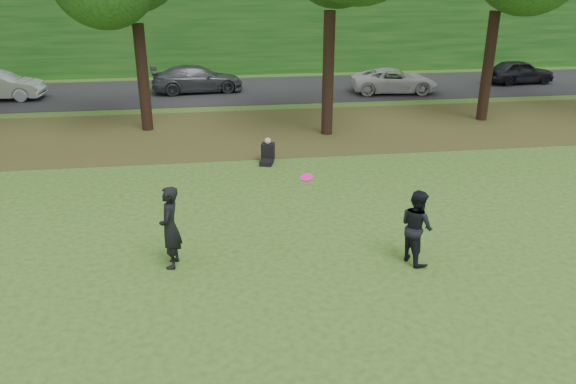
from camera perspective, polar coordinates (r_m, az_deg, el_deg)
The scene contains 9 objects.
ground at distance 10.52m, azimuth -3.98°, elevation -13.67°, with size 120.00×120.00×0.00m, color #2B4F18.
leaf_litter at distance 22.39m, azimuth -6.56°, elevation 6.01°, with size 60.00×7.00×0.01m, color #4E351C.
street at distance 30.17m, azimuth -7.10°, elevation 10.16°, with size 70.00×7.00×0.02m, color black.
far_hedge at distance 35.72m, azimuth -7.56°, elevation 16.01°, with size 70.00×3.00×5.00m, color #134213.
player_left at distance 12.28m, azimuth -11.89°, elevation -3.54°, with size 0.67×0.44×1.85m, color black.
player_right at distance 12.57m, azimuth 12.93°, elevation -3.44°, with size 0.82×0.64×1.69m, color black.
parked_cars at distance 29.28m, azimuth -11.49°, elevation 10.90°, with size 41.02×3.96×1.48m.
frisbee at distance 11.56m, azimuth 1.92°, elevation 1.48°, with size 0.29×0.28×0.13m.
seated_person at distance 18.75m, azimuth -2.09°, elevation 3.94°, with size 0.59×0.81×0.83m.
Camera 1 is at (-0.50, -8.54, 6.13)m, focal length 35.00 mm.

